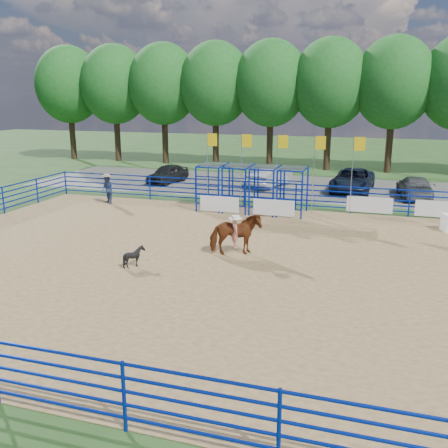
{
  "coord_description": "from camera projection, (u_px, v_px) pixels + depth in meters",
  "views": [
    {
      "loc": [
        4.31,
        -17.42,
        6.35
      ],
      "look_at": [
        -1.43,
        1.0,
        1.3
      ],
      "focal_mm": 40.0,
      "sensor_mm": 36.0,
      "label": 1
    }
  ],
  "objects": [
    {
      "name": "ground",
      "position": [
        252.0,
        266.0,
        18.94
      ],
      "size": [
        120.0,
        120.0,
        0.0
      ],
      "primitive_type": "plane",
      "color": "#2E5220",
      "rests_on": "ground"
    },
    {
      "name": "arena_dirt",
      "position": [
        252.0,
        266.0,
        18.93
      ],
      "size": [
        30.0,
        20.0,
        0.02
      ],
      "primitive_type": "cube",
      "color": "#A18250",
      "rests_on": "ground"
    },
    {
      "name": "gravel_strip",
      "position": [
        312.0,
        188.0,
        34.64
      ],
      "size": [
        40.0,
        10.0,
        0.01
      ],
      "primitive_type": "cube",
      "color": "slate",
      "rests_on": "ground"
    },
    {
      "name": "horse_and_rider",
      "position": [
        235.0,
        233.0,
        20.02
      ],
      "size": [
        2.23,
        1.69,
        2.24
      ],
      "color": "brown",
      "rests_on": "arena_dirt"
    },
    {
      "name": "calf",
      "position": [
        134.0,
        257.0,
        18.73
      ],
      "size": [
        0.85,
        0.78,
        0.81
      ],
      "primitive_type": "imported",
      "rotation": [
        0.0,
        0.0,
        1.77
      ],
      "color": "black",
      "rests_on": "arena_dirt"
    },
    {
      "name": "spectator_cowboy",
      "position": [
        107.0,
        189.0,
        29.36
      ],
      "size": [
        1.04,
        1.0,
        1.75
      ],
      "color": "navy",
      "rests_on": "arena_dirt"
    },
    {
      "name": "car_a",
      "position": [
        168.0,
        174.0,
        36.5
      ],
      "size": [
        2.28,
        4.14,
        1.33
      ],
      "primitive_type": "imported",
      "rotation": [
        0.0,
        0.0,
        -0.19
      ],
      "color": "black",
      "rests_on": "gravel_strip"
    },
    {
      "name": "car_b",
      "position": [
        270.0,
        176.0,
        35.04
      ],
      "size": [
        2.58,
        4.74,
        1.48
      ],
      "primitive_type": "imported",
      "rotation": [
        0.0,
        0.0,
        2.9
      ],
      "color": "#909398",
      "rests_on": "gravel_strip"
    },
    {
      "name": "car_c",
      "position": [
        353.0,
        180.0,
        33.2
      ],
      "size": [
        2.88,
        5.57,
        1.5
      ],
      "primitive_type": "imported",
      "rotation": [
        0.0,
        0.0,
        -0.07
      ],
      "color": "black",
      "rests_on": "gravel_strip"
    },
    {
      "name": "car_d",
      "position": [
        415.0,
        187.0,
        31.29
      ],
      "size": [
        2.19,
        4.73,
        1.34
      ],
      "primitive_type": "imported",
      "rotation": [
        0.0,
        0.0,
        3.21
      ],
      "color": "#5C5C5F",
      "rests_on": "gravel_strip"
    },
    {
      "name": "perimeter_fence",
      "position": [
        252.0,
        247.0,
        18.75
      ],
      "size": [
        30.1,
        20.1,
        1.5
      ],
      "color": "#0825AF",
      "rests_on": "ground"
    },
    {
      "name": "chute_assembly",
      "position": [
        258.0,
        190.0,
        27.33
      ],
      "size": [
        19.32,
        2.41,
        4.2
      ],
      "color": "#0825AF",
      "rests_on": "ground"
    },
    {
      "name": "treeline",
      "position": [
        331.0,
        79.0,
        41.04
      ],
      "size": [
        56.4,
        6.4,
        11.24
      ],
      "color": "#3F2B19",
      "rests_on": "ground"
    }
  ]
}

